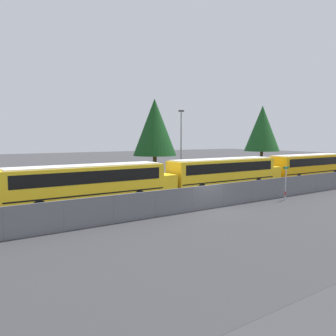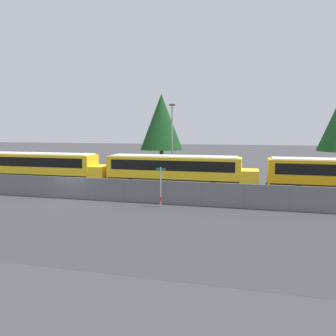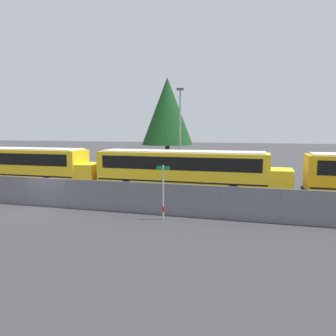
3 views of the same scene
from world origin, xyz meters
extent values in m
plane|color=#38383A|center=(0.00, 0.00, 0.00)|extent=(200.00, 200.00, 0.00)
cube|color=#9EA0A5|center=(0.00, 0.00, 0.87)|extent=(69.14, 0.03, 1.74)
cube|color=slate|center=(0.00, -0.01, 0.87)|extent=(69.14, 0.01, 1.74)
cylinder|color=slate|center=(0.00, 0.00, 1.74)|extent=(69.14, 0.05, 0.05)
cylinder|color=slate|center=(-1.50, 0.00, 0.87)|extent=(0.07, 0.07, 1.74)
cylinder|color=slate|center=(1.50, 0.00, 0.87)|extent=(0.07, 0.07, 1.74)
cylinder|color=slate|center=(4.51, 0.00, 0.87)|extent=(0.07, 0.07, 1.74)
cylinder|color=slate|center=(7.52, 0.00, 0.87)|extent=(0.07, 0.07, 1.74)
cylinder|color=slate|center=(10.52, 0.00, 0.87)|extent=(0.07, 0.07, 1.74)
cylinder|color=slate|center=(13.53, 0.00, 0.87)|extent=(0.07, 0.07, 1.74)
cube|color=yellow|center=(-7.04, 5.79, 1.80)|extent=(12.21, 2.52, 2.52)
cube|color=black|center=(-7.04, 5.79, 2.35)|extent=(11.23, 2.56, 0.91)
cube|color=black|center=(-7.04, 5.79, 1.09)|extent=(11.96, 2.55, 0.10)
cube|color=yellow|center=(-0.21, 5.79, 1.29)|extent=(1.46, 2.32, 1.51)
cube|color=silver|center=(-7.04, 5.79, 3.11)|extent=(11.60, 2.27, 0.10)
cylinder|color=black|center=(-3.26, 6.93, 0.54)|extent=(1.07, 0.28, 1.07)
cylinder|color=black|center=(-3.26, 4.65, 0.54)|extent=(1.07, 0.28, 1.07)
cube|color=yellow|center=(7.05, 5.94, 1.80)|extent=(12.21, 2.52, 2.52)
cube|color=black|center=(7.05, 5.94, 2.35)|extent=(11.23, 2.56, 0.91)
cube|color=black|center=(7.05, 5.94, 1.09)|extent=(11.96, 2.55, 0.10)
cube|color=yellow|center=(13.89, 5.94, 1.29)|extent=(1.46, 2.32, 1.51)
cube|color=black|center=(0.90, 5.94, 0.69)|extent=(0.12, 2.52, 0.24)
cube|color=silver|center=(7.05, 5.94, 3.11)|extent=(11.60, 2.27, 0.10)
cylinder|color=black|center=(10.84, 7.08, 0.54)|extent=(1.07, 0.28, 1.07)
cylinder|color=black|center=(10.84, 4.80, 0.54)|extent=(1.07, 0.28, 1.07)
cylinder|color=black|center=(3.27, 7.08, 0.54)|extent=(1.07, 0.28, 1.07)
cylinder|color=black|center=(3.27, 4.80, 0.54)|extent=(1.07, 0.28, 1.07)
cube|color=black|center=(15.31, 5.93, 0.69)|extent=(0.12, 2.52, 0.24)
cylinder|color=#B7B7BC|center=(7.71, -0.88, 1.43)|extent=(0.08, 0.08, 2.86)
cylinder|color=red|center=(7.71, -0.88, 0.55)|extent=(0.09, 0.09, 0.30)
cube|color=#147238|center=(7.71, -0.88, 2.71)|extent=(0.70, 0.02, 0.20)
cylinder|color=gray|center=(5.66, 11.22, 3.99)|extent=(0.16, 0.16, 7.99)
cube|color=#47474C|center=(5.66, 11.22, 8.14)|extent=(0.60, 0.24, 0.20)
cylinder|color=#51381E|center=(3.79, 13.73, 1.60)|extent=(0.44, 0.44, 3.20)
cone|color=#144219|center=(3.79, 13.73, 6.41)|extent=(4.93, 4.93, 6.40)
camera|label=1|loc=(-15.59, -18.01, 5.17)|focal=35.00mm
camera|label=2|loc=(13.84, -23.12, 5.52)|focal=35.00mm
camera|label=3|loc=(12.46, -16.84, 4.68)|focal=35.00mm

